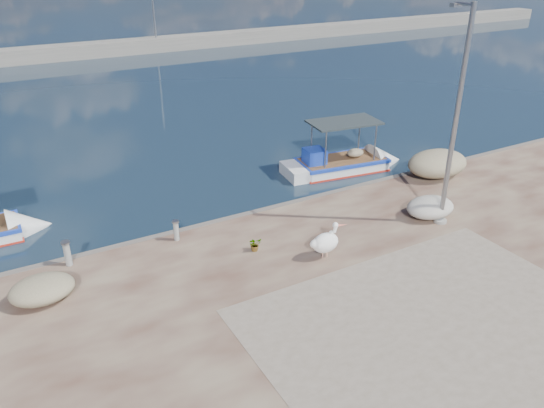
{
  "coord_description": "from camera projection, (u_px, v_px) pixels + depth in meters",
  "views": [
    {
      "loc": [
        -7.63,
        -9.75,
        8.89
      ],
      "look_at": [
        0.0,
        3.8,
        1.3
      ],
      "focal_mm": 35.0,
      "sensor_mm": 36.0,
      "label": 1
    }
  ],
  "objects": [
    {
      "name": "ground",
      "position": [
        338.0,
        297.0,
        14.9
      ],
      "size": [
        1400.0,
        1400.0,
        0.0
      ],
      "primitive_type": "plane",
      "color": "#162635",
      "rests_on": "ground"
    },
    {
      "name": "quay_patch",
      "position": [
        446.0,
        332.0,
        12.78
      ],
      "size": [
        9.0,
        7.0,
        0.01
      ],
      "primitive_type": "cube",
      "color": "gray",
      "rests_on": "quay"
    },
    {
      "name": "breakwater",
      "position": [
        67.0,
        52.0,
        45.95
      ],
      "size": [
        120.0,
        2.2,
        7.5
      ],
      "color": "gray",
      "rests_on": "ground"
    },
    {
      "name": "boat_right",
      "position": [
        340.0,
        166.0,
        23.24
      ],
      "size": [
        5.57,
        2.46,
        2.59
      ],
      "rotation": [
        0.0,
        0.0,
        -0.13
      ],
      "color": "white",
      "rests_on": "ground"
    },
    {
      "name": "pelican",
      "position": [
        326.0,
        242.0,
        15.63
      ],
      "size": [
        1.17,
        0.63,
        1.12
      ],
      "rotation": [
        0.0,
        0.0,
        -0.12
      ],
      "color": "tan",
      "rests_on": "quay"
    },
    {
      "name": "lamp_post",
      "position": [
        454.0,
        128.0,
        16.47
      ],
      "size": [
        0.44,
        0.96,
        7.0
      ],
      "color": "gray",
      "rests_on": "quay"
    },
    {
      "name": "bollard_near",
      "position": [
        176.0,
        230.0,
        16.64
      ],
      "size": [
        0.22,
        0.22,
        0.68
      ],
      "color": "gray",
      "rests_on": "quay"
    },
    {
      "name": "bollard_far",
      "position": [
        67.0,
        252.0,
        15.3
      ],
      "size": [
        0.26,
        0.26,
        0.78
      ],
      "color": "gray",
      "rests_on": "quay"
    },
    {
      "name": "potted_plant",
      "position": [
        255.0,
        244.0,
        16.13
      ],
      "size": [
        0.4,
        0.36,
        0.43
      ],
      "primitive_type": "imported",
      "rotation": [
        0.0,
        0.0,
        0.06
      ],
      "color": "#33722D",
      "rests_on": "quay"
    },
    {
      "name": "net_pile_b",
      "position": [
        42.0,
        289.0,
        13.83
      ],
      "size": [
        1.66,
        1.29,
        0.65
      ],
      "primitive_type": "ellipsoid",
      "color": "tan",
      "rests_on": "quay"
    },
    {
      "name": "net_pile_c",
      "position": [
        437.0,
        163.0,
        21.29
      ],
      "size": [
        2.63,
        1.88,
        1.03
      ],
      "primitive_type": "ellipsoid",
      "color": "tan",
      "rests_on": "quay"
    },
    {
      "name": "net_pile_d",
      "position": [
        430.0,
        207.0,
        18.15
      ],
      "size": [
        1.76,
        1.32,
        0.66
      ],
      "primitive_type": "ellipsoid",
      "color": "#BAB7AC",
      "rests_on": "quay"
    }
  ]
}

